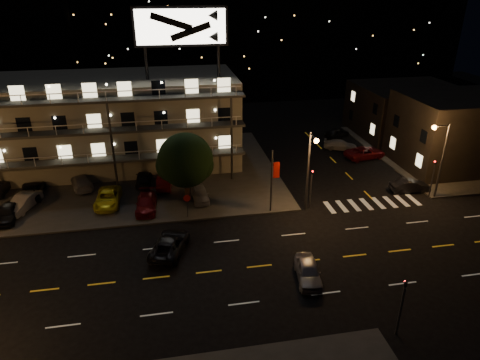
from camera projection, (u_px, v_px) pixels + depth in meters
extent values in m
plane|color=black|center=(234.00, 269.00, 33.33)|extent=(140.00, 140.00, 0.00)
cube|color=#323330|center=(85.00, 177.00, 48.87)|extent=(44.00, 24.00, 0.15)
cube|color=#323330|center=(434.00, 152.00, 56.04)|extent=(16.00, 24.00, 0.15)
cube|color=gray|center=(118.00, 123.00, 51.02)|extent=(28.00, 12.00, 10.00)
cube|color=gray|center=(112.00, 79.00, 48.81)|extent=(28.00, 12.00, 0.50)
cube|color=#323330|center=(115.00, 159.00, 45.64)|extent=(28.00, 1.80, 0.25)
cube|color=#323330|center=(111.00, 131.00, 44.29)|extent=(28.00, 1.80, 0.25)
cube|color=#323330|center=(107.00, 100.00, 42.94)|extent=(28.00, 1.80, 0.25)
cylinder|color=black|center=(146.00, 63.00, 46.83)|extent=(0.36, 0.36, 3.50)
cylinder|color=black|center=(218.00, 61.00, 48.14)|extent=(0.36, 0.36, 3.50)
cube|color=black|center=(181.00, 27.00, 45.91)|extent=(10.20, 0.50, 4.20)
cube|color=white|center=(181.00, 27.00, 45.64)|extent=(9.60, 0.06, 3.60)
cube|color=black|center=(460.00, 131.00, 50.71)|extent=(14.00, 10.00, 8.50)
cube|color=black|center=(406.00, 110.00, 61.74)|extent=(14.00, 12.00, 7.00)
cube|color=black|center=(179.00, 25.00, 90.76)|extent=(120.00, 20.00, 24.00)
cylinder|color=#2D2D30|center=(308.00, 172.00, 40.44)|extent=(0.20, 0.20, 8.00)
cylinder|color=#2D2D30|center=(314.00, 137.00, 38.13)|extent=(0.12, 1.80, 0.12)
sphere|color=orange|center=(317.00, 141.00, 37.46)|extent=(0.44, 0.44, 0.44)
cylinder|color=#2D2D30|center=(442.00, 162.00, 42.72)|extent=(0.20, 0.20, 8.00)
cylinder|color=#2D2D30|center=(442.00, 126.00, 40.99)|extent=(1.80, 0.12, 0.12)
sphere|color=orange|center=(434.00, 127.00, 40.91)|extent=(0.44, 0.44, 0.44)
cylinder|color=#2D2D30|center=(311.00, 191.00, 41.63)|extent=(0.14, 0.14, 3.60)
imported|color=black|center=(312.00, 170.00, 40.66)|extent=(0.20, 0.16, 1.00)
sphere|color=#FF0C0C|center=(313.00, 171.00, 40.59)|extent=(0.14, 0.14, 0.14)
cylinder|color=#2D2D30|center=(400.00, 312.00, 26.45)|extent=(0.14, 0.14, 3.60)
imported|color=black|center=(406.00, 282.00, 25.49)|extent=(0.20, 0.16, 1.00)
sphere|color=#FF0C0C|center=(405.00, 282.00, 25.63)|extent=(0.14, 0.14, 0.14)
cylinder|color=#2D2D30|center=(432.00, 181.00, 43.74)|extent=(0.14, 0.14, 3.60)
imported|color=black|center=(436.00, 161.00, 42.78)|extent=(0.16, 0.20, 1.00)
sphere|color=#FF0C0C|center=(435.00, 162.00, 42.80)|extent=(0.14, 0.14, 0.14)
cylinder|color=#2D2D30|center=(271.00, 182.00, 40.30)|extent=(0.16, 0.16, 6.40)
cube|color=#9F110B|center=(277.00, 170.00, 39.86)|extent=(0.60, 0.04, 1.60)
cylinder|color=#2D2D30|center=(187.00, 208.00, 40.05)|extent=(0.08, 0.08, 2.20)
cylinder|color=#9F110B|center=(187.00, 198.00, 39.57)|extent=(0.91, 0.04, 0.91)
cylinder|color=black|center=(187.00, 189.00, 43.00)|extent=(0.52, 0.52, 2.51)
sphere|color=black|center=(185.00, 160.00, 41.68)|extent=(5.45, 5.45, 5.45)
sphere|color=black|center=(173.00, 165.00, 42.12)|extent=(3.35, 3.35, 3.35)
sphere|color=black|center=(198.00, 165.00, 41.67)|extent=(3.14, 3.14, 3.14)
imported|color=black|center=(7.00, 213.00, 39.65)|extent=(1.89, 4.29, 1.44)
imported|color=gray|center=(23.00, 203.00, 41.50)|extent=(2.91, 4.71, 1.46)
imported|color=yellow|center=(108.00, 198.00, 42.46)|extent=(2.49, 5.04, 1.38)
imported|color=#620E12|center=(146.00, 203.00, 41.52)|extent=(2.10, 4.74, 1.35)
imported|color=gray|center=(200.00, 194.00, 43.35)|extent=(1.78, 3.96, 1.32)
imported|color=black|center=(0.00, 187.00, 44.69)|extent=(1.60, 4.14, 1.34)
imported|color=black|center=(31.00, 191.00, 44.01)|extent=(2.52, 4.97, 1.35)
imported|color=gray|center=(81.00, 181.00, 45.98)|extent=(3.35, 5.22, 1.41)
imported|color=black|center=(144.00, 178.00, 46.80)|extent=(1.92, 4.33, 1.45)
imported|color=#620E12|center=(164.00, 181.00, 45.97)|extent=(1.86, 4.40, 1.41)
imported|color=black|center=(410.00, 186.00, 45.38)|extent=(4.23, 1.72, 1.36)
imported|color=#620E12|center=(365.00, 153.00, 54.08)|extent=(5.64, 3.40, 1.46)
imported|color=gray|center=(341.00, 145.00, 56.89)|extent=(4.73, 3.37, 1.27)
imported|color=black|center=(337.00, 133.00, 61.41)|extent=(4.23, 3.06, 1.34)
imported|color=gray|center=(308.00, 271.00, 31.92)|extent=(2.30, 4.40, 1.43)
imported|color=black|center=(170.00, 244.00, 35.20)|extent=(3.96, 5.65, 1.43)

